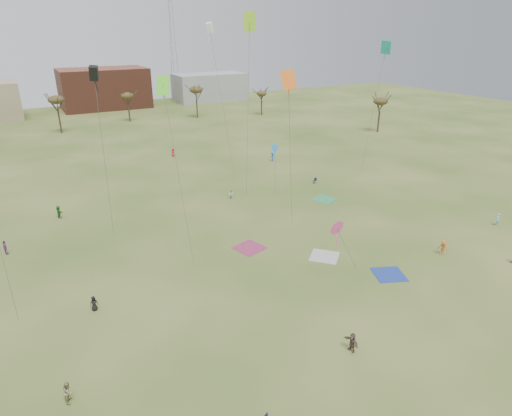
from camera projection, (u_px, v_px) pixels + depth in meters
ground at (319, 307)px, 40.16m from camera, size 260.00×260.00×0.00m
spectator_fore_b at (68, 392)px, 29.76m from camera, size 0.84×0.96×1.66m
spectator_fore_c at (352, 342)px, 34.44m from camera, size 0.55×1.54×1.64m
flyer_mid_a at (94, 303)px, 39.45m from camera, size 0.75×0.53×1.44m
flyer_mid_b at (443, 248)px, 49.12m from camera, size 1.05×1.29×1.73m
flyer_mid_c at (498, 219)px, 56.42m from camera, size 0.67×0.51×1.64m
spectator_mid_d at (5, 248)px, 49.18m from camera, size 0.70×1.07×1.69m
spectator_mid_e at (231, 194)px, 65.21m from camera, size 0.90×0.88×1.46m
flyer_far_a at (59, 212)px, 58.59m from camera, size 0.94×1.71×1.76m
flyer_far_b at (173, 152)px, 86.63m from camera, size 0.93×0.79×1.60m
flyer_far_c at (272, 157)px, 83.66m from camera, size 0.88×1.21×1.68m
blanket_blue at (389, 275)px, 45.42m from camera, size 4.02×4.02×0.03m
blanket_cream at (324, 256)px, 49.00m from camera, size 4.29×4.29×0.03m
blanket_plum at (249, 248)px, 50.90m from camera, size 3.86×3.86×0.03m
blanket_olive at (324, 199)px, 65.28m from camera, size 3.91×3.91×0.03m
camp_chair_right at (315, 182)px, 71.93m from camera, size 0.65×0.62×0.87m
kites_aloft at (199, 74)px, 53.32m from camera, size 64.32×37.39×24.73m
tree_line at (104, 106)px, 100.21m from camera, size 117.44×49.32×8.91m
building_brick at (104, 88)px, 137.21m from camera, size 26.00×16.00×12.00m
building_grey at (210, 87)px, 151.75m from camera, size 24.00×12.00×9.00m
radio_tower at (172, 42)px, 147.33m from camera, size 1.51×1.72×41.00m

